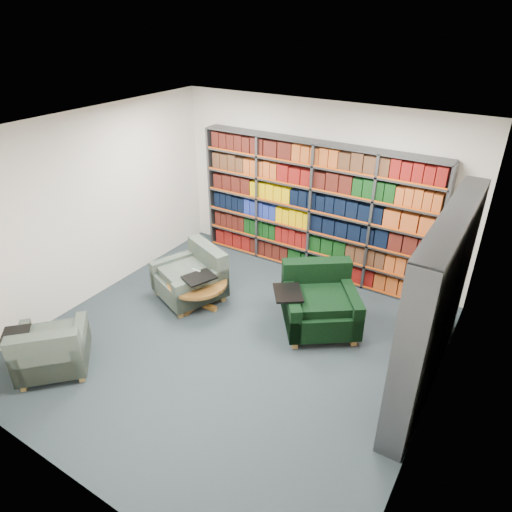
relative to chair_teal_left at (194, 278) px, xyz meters
The scene contains 7 objects.
room_shell 1.68m from the chair_teal_left, 28.79° to the right, with size 5.02×5.02×2.82m.
bookshelf_back 2.20m from the chair_teal_left, 56.56° to the left, with size 4.00×0.28×2.20m.
bookshelf_right 3.56m from the chair_teal_left, ahead, with size 0.28×2.50×2.20m.
chair_teal_left is the anchor object (origin of this frame).
chair_green_right 1.96m from the chair_teal_left, 10.44° to the left, with size 1.35×1.35×0.88m.
chair_teal_front 2.29m from the chair_teal_left, 100.36° to the right, with size 1.13×1.13×0.73m.
coffee_table 0.27m from the chair_teal_left, 41.09° to the right, with size 0.89×0.89×0.62m.
Camera 1 is at (2.85, -3.96, 3.98)m, focal length 32.00 mm.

